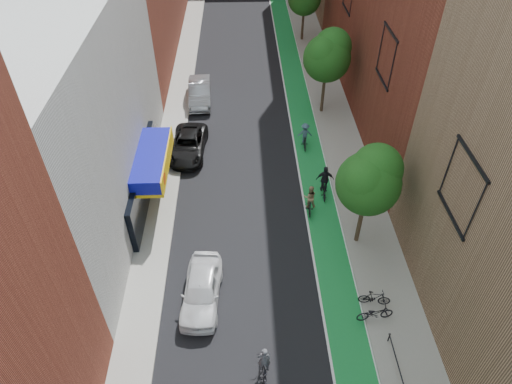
{
  "coord_description": "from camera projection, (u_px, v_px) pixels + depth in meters",
  "views": [
    {
      "loc": [
        -0.78,
        -7.51,
        19.5
      ],
      "look_at": [
        -0.04,
        12.8,
        1.5
      ],
      "focal_mm": 32.0,
      "sensor_mm": 36.0,
      "label": 1
    }
  ],
  "objects": [
    {
      "name": "sidewalk_left",
      "position": [
        179.0,
        101.0,
        37.81
      ],
      "size": [
        2.0,
        68.0,
        0.15
      ],
      "primitive_type": "cube",
      "color": "gray",
      "rests_on": "ground"
    },
    {
      "name": "cyclist_lane_far",
      "position": [
        305.0,
        137.0,
        32.59
      ],
      "size": [
        1.02,
        1.64,
        1.92
      ],
      "rotation": [
        0.0,
        0.0,
        3.14
      ],
      "color": "black",
      "rests_on": "ground"
    },
    {
      "name": "cyclist_lane_near",
      "position": [
        310.0,
        201.0,
        27.56
      ],
      "size": [
        0.78,
        1.65,
        1.92
      ],
      "rotation": [
        0.0,
        0.0,
        3.1
      ],
      "color": "black",
      "rests_on": "ground"
    },
    {
      "name": "parked_bike_mid",
      "position": [
        375.0,
        298.0,
        22.54
      ],
      "size": [
        1.64,
        0.68,
        0.96
      ],
      "primitive_type": "imported",
      "rotation": [
        0.0,
        0.0,
        1.42
      ],
      "color": "black",
      "rests_on": "sidewalk_right"
    },
    {
      "name": "sidewalk_right",
      "position": [
        328.0,
        99.0,
        38.14
      ],
      "size": [
        3.0,
        68.0,
        0.15
      ],
      "primitive_type": "cube",
      "color": "gray",
      "rests_on": "ground"
    },
    {
      "name": "parked_car_black",
      "position": [
        188.0,
        145.0,
        32.11
      ],
      "size": [
        2.66,
        5.22,
        1.41
      ],
      "primitive_type": "imported",
      "rotation": [
        0.0,
        0.0,
        -0.06
      ],
      "color": "black",
      "rests_on": "ground"
    },
    {
      "name": "bike_lane",
      "position": [
        299.0,
        100.0,
        38.12
      ],
      "size": [
        2.0,
        68.0,
        0.01
      ],
      "primitive_type": "cube",
      "color": "#147531",
      "rests_on": "ground"
    },
    {
      "name": "cyclist_lane_mid",
      "position": [
        325.0,
        184.0,
        28.62
      ],
      "size": [
        1.12,
        1.67,
        2.21
      ],
      "rotation": [
        0.0,
        0.0,
        3.07
      ],
      "color": "black",
      "rests_on": "ground"
    },
    {
      "name": "tree_near",
      "position": [
        370.0,
        179.0,
        23.13
      ],
      "size": [
        3.4,
        3.36,
        6.42
      ],
      "color": "#332619",
      "rests_on": "ground"
    },
    {
      "name": "tree_mid",
      "position": [
        328.0,
        55.0,
        33.45
      ],
      "size": [
        3.55,
        3.53,
        6.74
      ],
      "color": "#332619",
      "rests_on": "ground"
    },
    {
      "name": "building_left_white",
      "position": [
        54.0,
        120.0,
        24.76
      ],
      "size": [
        8.0,
        20.0,
        12.0
      ],
      "primitive_type": "cube",
      "color": "silver",
      "rests_on": "ground"
    },
    {
      "name": "parked_bike_far",
      "position": [
        375.0,
        313.0,
        21.89
      ],
      "size": [
        1.89,
        0.85,
        0.96
      ],
      "primitive_type": "imported",
      "rotation": [
        0.0,
        0.0,
        1.69
      ],
      "color": "black",
      "rests_on": "sidewalk_right"
    },
    {
      "name": "parked_car_silver",
      "position": [
        200.0,
        92.0,
        37.45
      ],
      "size": [
        2.0,
        5.07,
        1.64
      ],
      "primitive_type": "imported",
      "rotation": [
        0.0,
        0.0,
        0.05
      ],
      "color": "gray",
      "rests_on": "ground"
    },
    {
      "name": "parked_car_white",
      "position": [
        202.0,
        290.0,
        22.73
      ],
      "size": [
        2.15,
        4.69,
        1.56
      ],
      "primitive_type": "imported",
      "rotation": [
        0.0,
        0.0,
        -0.07
      ],
      "color": "white",
      "rests_on": "ground"
    },
    {
      "name": "cyclist_lead",
      "position": [
        264.0,
        367.0,
        19.84
      ],
      "size": [
        0.63,
        1.79,
        1.94
      ],
      "rotation": [
        0.0,
        0.0,
        3.15
      ],
      "color": "black",
      "rests_on": "ground"
    }
  ]
}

